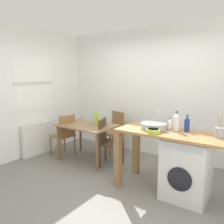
{
  "coord_description": "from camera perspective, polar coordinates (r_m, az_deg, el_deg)",
  "views": [
    {
      "loc": [
        2.02,
        -2.7,
        1.72
      ],
      "look_at": [
        -0.17,
        0.45,
        1.09
      ],
      "focal_mm": 36.11,
      "sensor_mm": 36.0,
      "label": 1
    }
  ],
  "objects": [
    {
      "name": "ground_plane",
      "position": [
        3.78,
        -1.88,
        -17.66
      ],
      "size": [
        5.46,
        5.46,
        0.0
      ],
      "primitive_type": "plane",
      "color": "slate"
    },
    {
      "name": "wall_back",
      "position": [
        4.9,
        10.37,
        4.91
      ],
      "size": [
        4.6,
        0.1,
        2.7
      ],
      "primitive_type": "cube",
      "color": "white",
      "rests_on": "ground_plane"
    },
    {
      "name": "wall_window_side",
      "position": [
        4.98,
        -22.29,
        4.47
      ],
      "size": [
        0.12,
        3.8,
        2.7
      ],
      "color": "white",
      "rests_on": "ground_plane"
    },
    {
      "name": "radiator",
      "position": [
        5.21,
        -18.08,
        -6.32
      ],
      "size": [
        0.1,
        0.8,
        0.7
      ],
      "primitive_type": "cube",
      "color": "white",
      "rests_on": "ground_plane"
    },
    {
      "name": "dining_table",
      "position": [
        4.52,
        -6.21,
        -4.43
      ],
      "size": [
        1.1,
        0.76,
        0.74
      ],
      "color": "olive",
      "rests_on": "ground_plane"
    },
    {
      "name": "chair_person_seat",
      "position": [
        4.85,
        -11.93,
        -5.28
      ],
      "size": [
        0.44,
        0.44,
        0.9
      ],
      "rotation": [
        0.0,
        0.0,
        1.46
      ],
      "color": "olive",
      "rests_on": "ground_plane"
    },
    {
      "name": "chair_opposite",
      "position": [
        4.29,
        -1.07,
        -7.02
      ],
      "size": [
        0.51,
        0.51,
        0.9
      ],
      "rotation": [
        0.0,
        0.0,
        -1.24
      ],
      "color": "#4C3323",
      "rests_on": "ground_plane"
    },
    {
      "name": "chair_spare_by_wall",
      "position": [
        5.08,
        0.58,
        -4.41
      ],
      "size": [
        0.5,
        0.5,
        0.9
      ],
      "rotation": [
        0.0,
        0.0,
        2.85
      ],
      "color": "olive",
      "rests_on": "ground_plane"
    },
    {
      "name": "kitchen_counter",
      "position": [
        3.45,
        11.07,
        -6.92
      ],
      "size": [
        1.5,
        0.68,
        0.92
      ],
      "color": "#9E7042",
      "rests_on": "ground_plane"
    },
    {
      "name": "washing_machine",
      "position": [
        3.41,
        18.37,
        -13.35
      ],
      "size": [
        0.6,
        0.61,
        0.86
      ],
      "color": "silver",
      "rests_on": "ground_plane"
    },
    {
      "name": "sink_basin",
      "position": [
        3.42,
        10.39,
        -3.52
      ],
      "size": [
        0.38,
        0.38,
        0.09
      ],
      "primitive_type": "cylinder",
      "color": "#9EA0A5",
      "rests_on": "kitchen_counter"
    },
    {
      "name": "tap",
      "position": [
        3.56,
        11.63,
        -1.48
      ],
      "size": [
        0.02,
        0.02,
        0.28
      ],
      "primitive_type": "cylinder",
      "color": "#B2B2B7",
      "rests_on": "kitchen_counter"
    },
    {
      "name": "bottle_tall_green",
      "position": [
        3.41,
        14.37,
        -3.05
      ],
      "size": [
        0.06,
        0.06,
        0.18
      ],
      "color": "silver",
      "rests_on": "kitchen_counter"
    },
    {
      "name": "bottle_squat_brown",
      "position": [
        3.35,
        15.94,
        -2.49
      ],
      "size": [
        0.08,
        0.08,
        0.29
      ],
      "color": "silver",
      "rests_on": "kitchen_counter"
    },
    {
      "name": "bottle_clear_small",
      "position": [
        3.37,
        18.45,
        -2.91
      ],
      "size": [
        0.07,
        0.07,
        0.24
      ],
      "color": "navy",
      "rests_on": "kitchen_counter"
    },
    {
      "name": "mixing_bowl",
      "position": [
        3.21,
        10.38,
        -4.63
      ],
      "size": [
        0.2,
        0.2,
        0.06
      ],
      "color": "#A8C63D",
      "rests_on": "kitchen_counter"
    },
    {
      "name": "utensil_crock",
      "position": [
        3.21,
        25.47,
        -4.68
      ],
      "size": [
        0.11,
        0.11,
        0.3
      ],
      "color": "gray",
      "rests_on": "kitchen_counter"
    },
    {
      "name": "vase",
      "position": [
        4.46,
        -3.96,
        -1.66
      ],
      "size": [
        0.09,
        0.09,
        0.25
      ],
      "primitive_type": "cylinder",
      "color": "#A8C63D",
      "rests_on": "dining_table"
    },
    {
      "name": "scissors",
      "position": [
        3.26,
        13.05,
        -4.99
      ],
      "size": [
        0.15,
        0.06,
        0.01
      ],
      "color": "#B2B2B7",
      "rests_on": "kitchen_counter"
    }
  ]
}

